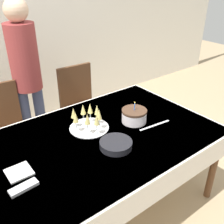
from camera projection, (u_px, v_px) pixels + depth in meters
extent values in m
plane|color=tan|center=(97.00, 206.00, 2.33)|extent=(12.00, 12.00, 0.00)
cube|color=silver|center=(0.00, 19.00, 2.99)|extent=(8.00, 0.05, 2.70)
cube|color=silver|center=(94.00, 141.00, 1.99)|extent=(1.90, 1.16, 0.03)
cube|color=silver|center=(95.00, 150.00, 2.03)|extent=(1.93, 1.19, 0.21)
cylinder|color=#51331E|center=(214.00, 166.00, 2.28)|extent=(0.06, 0.06, 0.70)
cylinder|color=#51331E|center=(134.00, 119.00, 3.00)|extent=(0.06, 0.06, 0.70)
cube|color=#51331E|center=(9.00, 142.00, 2.48)|extent=(0.45, 0.45, 0.04)
cylinder|color=#51331E|center=(37.00, 163.00, 2.54)|extent=(0.04, 0.04, 0.40)
cylinder|color=#51331E|center=(25.00, 145.00, 2.80)|extent=(0.04, 0.04, 0.40)
cube|color=#51331E|center=(85.00, 115.00, 2.93)|extent=(0.44, 0.44, 0.04)
cube|color=#51331E|center=(75.00, 87.00, 2.94)|extent=(0.40, 0.05, 0.50)
cylinder|color=#51331E|center=(107.00, 133.00, 3.00)|extent=(0.04, 0.04, 0.40)
cylinder|color=#51331E|center=(80.00, 144.00, 2.82)|extent=(0.04, 0.04, 0.40)
cylinder|color=#51331E|center=(91.00, 120.00, 3.26)|extent=(0.04, 0.04, 0.40)
cylinder|color=#51331E|center=(65.00, 129.00, 3.08)|extent=(0.04, 0.04, 0.40)
cylinder|color=white|center=(134.00, 117.00, 2.19)|extent=(0.21, 0.21, 0.09)
cylinder|color=#4C3323|center=(134.00, 111.00, 2.16)|extent=(0.21, 0.21, 0.02)
cylinder|color=#3F72D8|center=(135.00, 107.00, 2.14)|extent=(0.01, 0.01, 0.06)
sphere|color=#F9CC4C|center=(135.00, 103.00, 2.12)|extent=(0.01, 0.01, 0.01)
cylinder|color=silver|center=(89.00, 128.00, 2.12)|extent=(0.32, 0.32, 0.01)
cylinder|color=silver|center=(97.00, 123.00, 2.17)|extent=(0.05, 0.05, 0.00)
cylinder|color=silver|center=(97.00, 119.00, 2.14)|extent=(0.01, 0.01, 0.08)
cone|color=#E0CC72|center=(97.00, 110.00, 2.10)|extent=(0.04, 0.04, 0.08)
cylinder|color=silver|center=(91.00, 122.00, 2.19)|extent=(0.05, 0.05, 0.00)
cylinder|color=silver|center=(90.00, 117.00, 2.17)|extent=(0.01, 0.01, 0.08)
cone|color=#E0CC72|center=(90.00, 108.00, 2.13)|extent=(0.04, 0.04, 0.08)
cylinder|color=silver|center=(84.00, 123.00, 2.17)|extent=(0.05, 0.05, 0.00)
cylinder|color=silver|center=(84.00, 118.00, 2.15)|extent=(0.01, 0.01, 0.08)
cone|color=#E0CC72|center=(83.00, 109.00, 2.11)|extent=(0.04, 0.04, 0.08)
cylinder|color=silver|center=(75.00, 127.00, 2.12)|extent=(0.05, 0.05, 0.00)
cylinder|color=silver|center=(74.00, 122.00, 2.10)|extent=(0.01, 0.01, 0.08)
cone|color=#E0CC72|center=(73.00, 113.00, 2.06)|extent=(0.04, 0.04, 0.08)
cylinder|color=silver|center=(77.00, 131.00, 2.06)|extent=(0.05, 0.05, 0.00)
cylinder|color=silver|center=(76.00, 127.00, 2.04)|extent=(0.01, 0.01, 0.08)
cone|color=#E0CC72|center=(76.00, 117.00, 2.00)|extent=(0.04, 0.04, 0.08)
cylinder|color=silver|center=(88.00, 133.00, 2.04)|extent=(0.05, 0.05, 0.00)
cylinder|color=silver|center=(88.00, 128.00, 2.02)|extent=(0.01, 0.01, 0.08)
cone|color=#E0CC72|center=(88.00, 119.00, 1.98)|extent=(0.04, 0.04, 0.08)
cylinder|color=silver|center=(97.00, 134.00, 2.03)|extent=(0.05, 0.05, 0.00)
cylinder|color=silver|center=(97.00, 129.00, 2.01)|extent=(0.01, 0.01, 0.08)
cone|color=#E0CC72|center=(97.00, 119.00, 1.97)|extent=(0.04, 0.04, 0.08)
cylinder|color=silver|center=(99.00, 128.00, 2.10)|extent=(0.05, 0.05, 0.00)
cylinder|color=silver|center=(99.00, 124.00, 2.08)|extent=(0.01, 0.01, 0.08)
cone|color=#E0CC72|center=(99.00, 114.00, 2.04)|extent=(0.04, 0.04, 0.08)
cylinder|color=black|center=(116.00, 147.00, 1.89)|extent=(0.24, 0.24, 0.01)
cylinder|color=black|center=(116.00, 146.00, 1.89)|extent=(0.24, 0.24, 0.01)
cylinder|color=black|center=(116.00, 145.00, 1.88)|extent=(0.24, 0.24, 0.01)
cylinder|color=black|center=(116.00, 144.00, 1.88)|extent=(0.24, 0.24, 0.01)
cylinder|color=black|center=(116.00, 144.00, 1.88)|extent=(0.24, 0.24, 0.01)
cylinder|color=black|center=(116.00, 143.00, 1.87)|extent=(0.24, 0.24, 0.01)
cylinder|color=black|center=(116.00, 142.00, 1.87)|extent=(0.24, 0.24, 0.01)
cube|color=silver|center=(155.00, 125.00, 2.15)|extent=(0.30, 0.05, 0.00)
cube|color=silver|center=(24.00, 187.00, 1.53)|extent=(0.17, 0.07, 0.02)
cube|color=white|center=(19.00, 172.00, 1.65)|extent=(0.15, 0.15, 0.01)
cylinder|color=#3F4C72|center=(27.00, 125.00, 2.79)|extent=(0.11, 0.11, 0.80)
cylinder|color=#3F4C72|center=(41.00, 120.00, 2.87)|extent=(0.11, 0.11, 0.80)
cylinder|color=maroon|center=(24.00, 57.00, 2.48)|extent=(0.28, 0.28, 0.64)
sphere|color=#D8B293|center=(16.00, 10.00, 2.28)|extent=(0.22, 0.22, 0.22)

